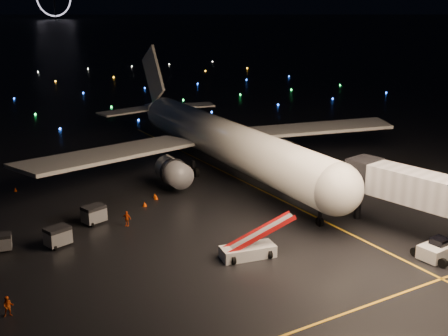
{
  "coord_description": "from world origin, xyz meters",
  "views": [
    {
      "loc": [
        -24.37,
        -36.52,
        21.73
      ],
      "look_at": [
        4.35,
        12.0,
        5.0
      ],
      "focal_mm": 45.0,
      "sensor_mm": 36.0,
      "label": 1
    }
  ],
  "objects_px": {
    "belt_loader": "(248,239)",
    "baggage_cart_1": "(58,237)",
    "crew_c": "(127,219)",
    "baggage_cart_0": "(94,215)",
    "baggage_cart_4": "(1,243)",
    "airliner": "(214,114)",
    "crew_b": "(8,306)",
    "pushback_tug": "(439,248)"
  },
  "relations": [
    {
      "from": "pushback_tug",
      "to": "crew_b",
      "type": "bearing_deg",
      "value": 159.75
    },
    {
      "from": "airliner",
      "to": "baggage_cart_1",
      "type": "bearing_deg",
      "value": -147.74
    },
    {
      "from": "airliner",
      "to": "belt_loader",
      "type": "relative_size",
      "value": 7.5
    },
    {
      "from": "airliner",
      "to": "baggage_cart_1",
      "type": "relative_size",
      "value": 24.31
    },
    {
      "from": "airliner",
      "to": "baggage_cart_1",
      "type": "xyz_separation_m",
      "value": [
        -24.83,
        -14.45,
        -6.6
      ]
    },
    {
      "from": "crew_b",
      "to": "baggage_cart_4",
      "type": "xyz_separation_m",
      "value": [
        1.52,
        11.95,
        0.02
      ]
    },
    {
      "from": "belt_loader",
      "to": "baggage_cart_4",
      "type": "xyz_separation_m",
      "value": [
        -18.57,
        12.55,
        -0.91
      ]
    },
    {
      "from": "crew_c",
      "to": "baggage_cart_1",
      "type": "distance_m",
      "value": 7.37
    },
    {
      "from": "crew_c",
      "to": "baggage_cart_4",
      "type": "height_order",
      "value": "baggage_cart_4"
    },
    {
      "from": "baggage_cart_4",
      "to": "crew_b",
      "type": "bearing_deg",
      "value": -84.63
    },
    {
      "from": "airliner",
      "to": "belt_loader",
      "type": "distance_m",
      "value": 28.3
    },
    {
      "from": "airliner",
      "to": "crew_c",
      "type": "xyz_separation_m",
      "value": [
        -17.59,
        -13.12,
        -6.74
      ]
    },
    {
      "from": "pushback_tug",
      "to": "baggage_cart_0",
      "type": "xyz_separation_m",
      "value": [
        -23.67,
        23.33,
        0.01
      ]
    },
    {
      "from": "crew_b",
      "to": "crew_c",
      "type": "relative_size",
      "value": 0.99
    },
    {
      "from": "pushback_tug",
      "to": "airliner",
      "type": "bearing_deg",
      "value": 90.54
    },
    {
      "from": "pushback_tug",
      "to": "crew_b",
      "type": "distance_m",
      "value": 35.81
    },
    {
      "from": "pushback_tug",
      "to": "baggage_cart_4",
      "type": "height_order",
      "value": "pushback_tug"
    },
    {
      "from": "pushback_tug",
      "to": "belt_loader",
      "type": "bearing_deg",
      "value": 143.9
    },
    {
      "from": "airliner",
      "to": "belt_loader",
      "type": "xyz_separation_m",
      "value": [
        -11.02,
        -25.41,
        -5.81
      ]
    },
    {
      "from": "crew_b",
      "to": "baggage_cart_1",
      "type": "distance_m",
      "value": 12.11
    },
    {
      "from": "belt_loader",
      "to": "baggage_cart_0",
      "type": "xyz_separation_m",
      "value": [
        -9.17,
        14.68,
        -0.78
      ]
    },
    {
      "from": "belt_loader",
      "to": "baggage_cart_1",
      "type": "xyz_separation_m",
      "value": [
        -13.82,
        10.96,
        -0.79
      ]
    },
    {
      "from": "crew_b",
      "to": "pushback_tug",
      "type": "bearing_deg",
      "value": -4.54
    },
    {
      "from": "crew_b",
      "to": "baggage_cart_1",
      "type": "bearing_deg",
      "value": 69.2
    },
    {
      "from": "airliner",
      "to": "pushback_tug",
      "type": "relative_size",
      "value": 13.69
    },
    {
      "from": "airliner",
      "to": "baggage_cart_0",
      "type": "xyz_separation_m",
      "value": [
        -20.19,
        -10.73,
        -6.59
      ]
    },
    {
      "from": "airliner",
      "to": "pushback_tug",
      "type": "height_order",
      "value": "airliner"
    },
    {
      "from": "crew_b",
      "to": "belt_loader",
      "type": "bearing_deg",
      "value": 8.72
    },
    {
      "from": "belt_loader",
      "to": "crew_c",
      "type": "bearing_deg",
      "value": 128.64
    },
    {
      "from": "airliner",
      "to": "baggage_cart_0",
      "type": "height_order",
      "value": "airliner"
    },
    {
      "from": "belt_loader",
      "to": "baggage_cart_1",
      "type": "bearing_deg",
      "value": 152.1
    },
    {
      "from": "baggage_cart_0",
      "to": "baggage_cart_4",
      "type": "relative_size",
      "value": 1.17
    },
    {
      "from": "pushback_tug",
      "to": "belt_loader",
      "type": "distance_m",
      "value": 16.9
    },
    {
      "from": "baggage_cart_0",
      "to": "baggage_cart_1",
      "type": "relative_size",
      "value": 1.01
    },
    {
      "from": "baggage_cart_0",
      "to": "baggage_cart_1",
      "type": "bearing_deg",
      "value": -157.92
    },
    {
      "from": "airliner",
      "to": "crew_b",
      "type": "distance_m",
      "value": 40.36
    },
    {
      "from": "belt_loader",
      "to": "baggage_cart_0",
      "type": "relative_size",
      "value": 3.22
    },
    {
      "from": "belt_loader",
      "to": "crew_c",
      "type": "xyz_separation_m",
      "value": [
        -6.57,
        12.29,
        -0.93
      ]
    },
    {
      "from": "pushback_tug",
      "to": "crew_c",
      "type": "height_order",
      "value": "pushback_tug"
    },
    {
      "from": "belt_loader",
      "to": "baggage_cart_4",
      "type": "bearing_deg",
      "value": 156.48
    },
    {
      "from": "crew_c",
      "to": "baggage_cart_0",
      "type": "bearing_deg",
      "value": -173.54
    },
    {
      "from": "airliner",
      "to": "baggage_cart_4",
      "type": "height_order",
      "value": "airliner"
    }
  ]
}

